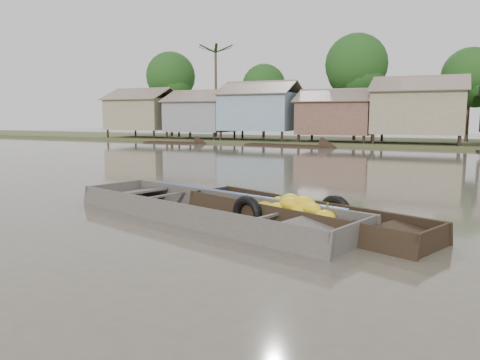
% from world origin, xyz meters
% --- Properties ---
extents(ground, '(120.00, 120.00, 0.00)m').
position_xyz_m(ground, '(0.00, 0.00, 0.00)').
color(ground, '#524B3F').
rests_on(ground, ground).
extents(riverbank, '(120.00, 12.47, 10.22)m').
position_xyz_m(riverbank, '(3.03, 31.86, 3.07)').
color(riverbank, '#384723').
rests_on(riverbank, ground).
extents(banana_boat, '(6.34, 3.73, 0.90)m').
position_xyz_m(banana_boat, '(1.87, 0.86, 0.20)').
color(banana_boat, black).
rests_on(banana_boat, ground).
extents(viewer_boat, '(7.98, 4.21, 0.62)m').
position_xyz_m(viewer_boat, '(-0.12, 0.49, 0.07)').
color(viewer_boat, '#3D3834').
rests_on(viewer_boat, ground).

